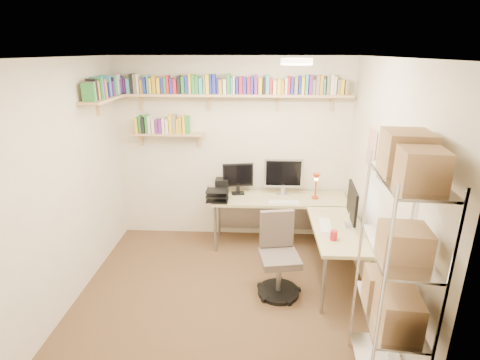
# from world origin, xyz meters

# --- Properties ---
(ground) EXTENTS (3.20, 3.20, 0.00)m
(ground) POSITION_xyz_m (0.00, 0.00, 0.00)
(ground) COLOR #4A361F
(ground) RESTS_ON ground
(room_shell) EXTENTS (3.24, 3.04, 2.52)m
(room_shell) POSITION_xyz_m (0.00, 0.00, 1.55)
(room_shell) COLOR #F1E4C4
(room_shell) RESTS_ON ground
(wall_shelves) EXTENTS (3.12, 1.09, 0.80)m
(wall_shelves) POSITION_xyz_m (-0.42, 1.30, 2.03)
(wall_shelves) COLOR tan
(wall_shelves) RESTS_ON ground
(corner_desk) EXTENTS (1.85, 1.77, 1.20)m
(corner_desk) POSITION_xyz_m (0.69, 0.95, 0.69)
(corner_desk) COLOR #CEC086
(corner_desk) RESTS_ON ground
(office_chair) EXTENTS (0.49, 0.49, 0.92)m
(office_chair) POSITION_xyz_m (0.59, 0.10, 0.39)
(office_chair) COLOR black
(office_chair) RESTS_ON ground
(wire_rack) EXTENTS (0.46, 0.83, 2.04)m
(wire_rack) POSITION_xyz_m (1.36, -1.10, 1.27)
(wire_rack) COLOR silver
(wire_rack) RESTS_ON ground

